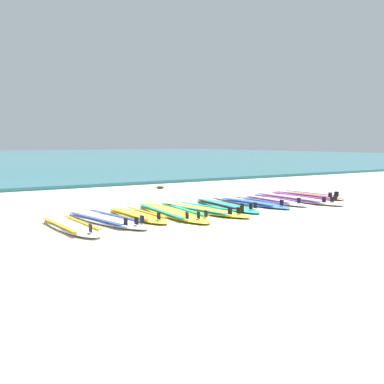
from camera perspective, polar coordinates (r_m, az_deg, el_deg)
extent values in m
plane|color=beige|center=(7.87, 3.32, -2.70)|extent=(80.00, 80.00, 0.00)
ellipsoid|color=white|center=(6.62, -16.02, -4.42)|extent=(0.66, 1.98, 0.07)
cube|color=gold|center=(6.56, -17.47, -4.21)|extent=(0.19, 1.36, 0.01)
cube|color=gold|center=(6.67, -14.63, -3.93)|extent=(0.19, 1.36, 0.01)
cube|color=black|center=(5.91, -13.51, -4.77)|extent=(0.02, 0.09, 0.11)
ellipsoid|color=white|center=(7.05, -11.57, -3.62)|extent=(1.01, 2.25, 0.07)
cube|color=#334CB2|center=(6.94, -12.96, -3.47)|extent=(0.41, 1.51, 0.01)
cube|color=#334CB2|center=(7.15, -10.24, -3.12)|extent=(0.41, 1.51, 0.01)
cube|color=black|center=(6.34, -7.50, -3.87)|extent=(0.03, 0.09, 0.11)
cube|color=black|center=(6.30, -8.92, -3.96)|extent=(0.03, 0.09, 0.11)
cube|color=black|center=(6.47, -6.73, -3.64)|extent=(0.03, 0.09, 0.11)
ellipsoid|color=yellow|center=(7.37, -7.43, -3.11)|extent=(0.61, 1.93, 0.07)
cube|color=gold|center=(7.28, -8.63, -2.91)|extent=(0.16, 1.33, 0.01)
cube|color=gold|center=(7.44, -6.27, -2.67)|extent=(0.16, 1.33, 0.01)
cube|color=black|center=(6.71, -4.50, -3.25)|extent=(0.02, 0.09, 0.11)
ellipsoid|color=yellow|center=(7.66, -2.79, -2.69)|extent=(0.73, 2.56, 0.07)
cube|color=teal|center=(7.56, -4.35, -2.51)|extent=(0.16, 1.78, 0.01)
cube|color=teal|center=(7.75, -1.27, -2.26)|extent=(0.16, 1.78, 0.01)
cube|color=black|center=(6.78, 0.87, -3.13)|extent=(0.02, 0.09, 0.11)
cube|color=black|center=(6.75, -0.67, -3.17)|extent=(0.02, 0.09, 0.11)
cube|color=black|center=(6.92, 1.88, -2.93)|extent=(0.02, 0.09, 0.11)
ellipsoid|color=yellow|center=(7.89, 1.40, -2.41)|extent=(1.04, 2.33, 0.07)
cube|color=teal|center=(7.74, 0.33, -2.27)|extent=(0.42, 1.56, 0.01)
cube|color=teal|center=(8.02, 2.43, -1.96)|extent=(0.42, 1.56, 0.01)
cube|color=black|center=(7.28, 6.29, -2.49)|extent=(0.03, 0.09, 0.11)
cube|color=black|center=(7.20, 5.13, -2.57)|extent=(0.03, 0.09, 0.11)
cube|color=black|center=(7.44, 6.72, -2.30)|extent=(0.03, 0.09, 0.11)
ellipsoid|color=#2DB793|center=(8.47, 4.56, -1.80)|extent=(0.62, 2.15, 0.07)
cube|color=black|center=(8.36, 3.47, -1.62)|extent=(0.14, 1.49, 0.01)
cube|color=black|center=(8.57, 5.64, -1.44)|extent=(0.14, 1.49, 0.01)
cube|color=black|center=(7.78, 7.91, -1.92)|extent=(0.02, 0.09, 0.11)
cube|color=black|center=(7.75, 6.78, -1.94)|extent=(0.02, 0.09, 0.11)
cube|color=black|center=(7.92, 8.50, -1.79)|extent=(0.02, 0.09, 0.11)
ellipsoid|color=#3875CC|center=(8.87, 8.24, -1.47)|extent=(0.71, 1.98, 0.07)
cube|color=#334CB2|center=(8.74, 7.45, -1.30)|extent=(0.23, 1.35, 0.01)
cube|color=#334CB2|center=(8.99, 9.01, -1.11)|extent=(0.23, 1.35, 0.01)
cube|color=black|center=(8.36, 11.98, -1.42)|extent=(0.02, 0.09, 0.11)
ellipsoid|color=white|center=(9.31, 10.81, -1.13)|extent=(0.52, 1.96, 0.07)
cube|color=purple|center=(9.19, 10.01, -0.96)|extent=(0.09, 1.37, 0.01)
cube|color=purple|center=(9.43, 11.60, -0.81)|extent=(0.09, 1.37, 0.01)
cube|color=black|center=(8.76, 14.19, -1.11)|extent=(0.01, 0.09, 0.11)
ellipsoid|color=silver|center=(9.77, 13.65, -0.84)|extent=(0.78, 2.60, 0.07)
cube|color=purple|center=(9.59, 12.73, -0.70)|extent=(0.19, 1.80, 0.01)
cube|color=purple|center=(9.93, 14.55, -0.51)|extent=(0.19, 1.80, 0.01)
cube|color=black|center=(9.12, 18.32, -0.94)|extent=(0.02, 0.09, 0.11)
cube|color=black|center=(9.02, 17.33, -0.99)|extent=(0.02, 0.09, 0.11)
cube|color=black|center=(9.30, 18.69, -0.82)|extent=(0.02, 0.09, 0.11)
ellipsoid|color=orange|center=(10.42, 15.11, -0.43)|extent=(0.81, 2.06, 0.07)
cube|color=purple|center=(10.26, 14.54, -0.28)|extent=(0.29, 1.40, 0.01)
cube|color=purple|center=(10.56, 15.68, -0.13)|extent=(0.29, 1.40, 0.01)
cube|color=black|center=(9.98, 18.80, -0.33)|extent=(0.03, 0.09, 0.11)
cube|color=black|center=(9.90, 18.09, -0.36)|extent=(0.03, 0.09, 0.11)
cube|color=black|center=(10.13, 18.92, -0.24)|extent=(0.03, 0.09, 0.11)
ellipsoid|color=#2D381E|center=(11.86, -4.31, 0.63)|extent=(0.22, 0.18, 0.08)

